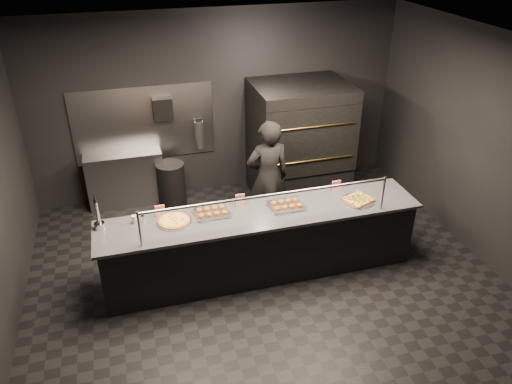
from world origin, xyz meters
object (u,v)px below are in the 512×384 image
worker (268,178)px  fire_extinguisher (199,134)px  slider_tray_b (286,205)px  trash_bin (172,185)px  pizza_oven (299,141)px  towel_dispenser (163,109)px  round_pizza (174,221)px  service_counter (261,243)px  prep_shelf (126,179)px  slider_tray_a (212,212)px  square_pizza (358,200)px  beer_tap (98,218)px

worker → fire_extinguisher: bearing=-64.0°
slider_tray_b → trash_bin: slider_tray_b is taller
pizza_oven → towel_dispenser: pizza_oven is taller
round_pizza → fire_extinguisher: bearing=72.4°
service_counter → prep_shelf: bearing=124.6°
slider_tray_a → worker: size_ratio=0.28×
pizza_oven → worker: (-0.82, -0.93, -0.09)m
towel_dispenser → square_pizza: size_ratio=0.82×
slider_tray_b → trash_bin: (-1.25, 2.01, -0.57)m
fire_extinguisher → trash_bin: (-0.55, -0.33, -0.69)m
service_counter → prep_shelf: (-1.60, 2.32, -0.01)m
prep_shelf → square_pizza: (2.90, -2.38, 0.49)m
worker → service_counter: bearing=67.4°
round_pizza → trash_bin: (0.18, 1.98, -0.56)m
square_pizza → worker: 1.38m
prep_shelf → trash_bin: 0.75m
round_pizza → worker: size_ratio=0.25×
slider_tray_a → fire_extinguisher: bearing=83.7°
towel_dispenser → service_counter: bearing=-69.4°
pizza_oven → square_pizza: size_ratio=4.49×
beer_tap → square_pizza: bearing=-4.5°
service_counter → beer_tap: beer_tap is taller
beer_tap → worker: size_ratio=0.28×
beer_tap → round_pizza: bearing=-7.1°
worker → trash_bin: bearing=-41.8°
slider_tray_b → towel_dispenser: bearing=118.2°
trash_bin → worker: 1.76m
slider_tray_a → pizza_oven: bearing=44.2°
pizza_oven → trash_bin: 2.19m
prep_shelf → trash_bin: (0.70, -0.25, -0.08)m
trash_bin → slider_tray_b: bearing=-58.1°
pizza_oven → prep_shelf: pizza_oven is taller
service_counter → trash_bin: 2.26m
pizza_oven → prep_shelf: size_ratio=1.59×
square_pizza → slider_tray_b: bearing=173.1°
pizza_oven → beer_tap: size_ratio=3.95×
beer_tap → worker: (2.33, 0.77, -0.19)m
slider_tray_a → worker: 1.28m
beer_tap → prep_shelf: bearing=80.6°
square_pizza → service_counter: bearing=177.5°
fire_extinguisher → slider_tray_b: bearing=-73.3°
slider_tray_b → trash_bin: size_ratio=0.64×
service_counter → worker: worker is taller
prep_shelf → fire_extinguisher: fire_extinguisher is taller
prep_shelf → worker: worker is taller
slider_tray_a → service_counter: bearing=-14.1°
pizza_oven → towel_dispenser: 2.23m
round_pizza → worker: bearing=30.9°
square_pizza → slider_tray_a: bearing=173.8°
slider_tray_a → towel_dispenser: bearing=97.6°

